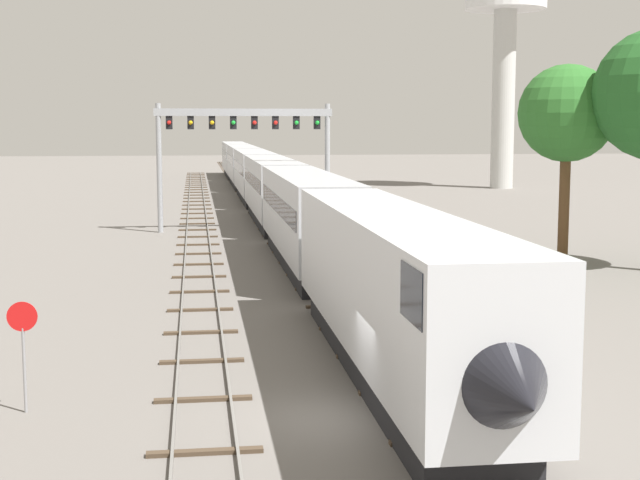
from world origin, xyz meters
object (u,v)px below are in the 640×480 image
at_px(signal_gantry, 244,137).
at_px(trackside_tree_left, 567,115).
at_px(water_tower, 506,8).
at_px(stop_sign, 23,341).
at_px(passenger_train, 262,180).

distance_m(signal_gantry, trackside_tree_left, 23.31).
bearing_deg(water_tower, stop_sign, -116.62).
height_order(signal_gantry, trackside_tree_left, trackside_tree_left).
height_order(stop_sign, trackside_tree_left, trackside_tree_left).
bearing_deg(passenger_train, water_tower, 39.43).
bearing_deg(passenger_train, trackside_tree_left, -66.79).
bearing_deg(trackside_tree_left, water_tower, 74.28).
xyz_separation_m(signal_gantry, trackside_tree_left, (15.94, -16.95, 1.35)).
distance_m(passenger_train, signal_gantry, 15.62).
xyz_separation_m(passenger_train, water_tower, (29.51, 24.27, 17.74)).
bearing_deg(signal_gantry, passenger_train, 81.45).
bearing_deg(stop_sign, passenger_train, 79.61).
xyz_separation_m(passenger_train, stop_sign, (-10.00, -54.55, -0.74)).
bearing_deg(signal_gantry, stop_sign, -101.08).
relative_size(stop_sign, trackside_tree_left, 0.28).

